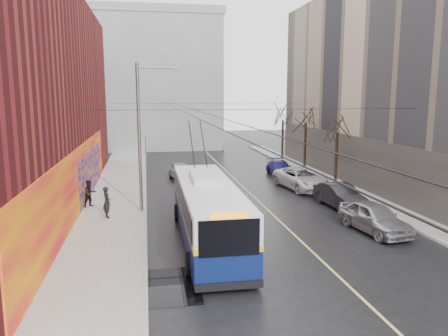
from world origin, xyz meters
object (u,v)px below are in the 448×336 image
object	(u,v)px
pedestrian_a	(107,202)
parked_car_a	(374,217)
streetlight_pole	(142,134)
following_car	(181,171)
tree_mid	(306,115)
trolleybus	(208,211)
parked_car_c	(302,179)
tree_far	(283,113)
parked_car_d	(280,168)
parked_car_b	(340,196)
pedestrian_b	(90,193)
tree_near	(338,123)

from	to	relation	value
pedestrian_a	parked_car_a	bearing A→B (deg)	-129.18
parked_car_a	streetlight_pole	bearing A→B (deg)	146.06
following_car	pedestrian_a	bearing A→B (deg)	-120.99
tree_mid	streetlight_pole	bearing A→B (deg)	-139.35
trolleybus	parked_car_c	distance (m)	13.99
tree_far	parked_car_d	distance (m)	10.90
parked_car_c	following_car	world-z (taller)	parked_car_c
parked_car_a	tree_far	bearing A→B (deg)	75.28
pedestrian_a	parked_car_b	bearing A→B (deg)	-109.04
parked_car_b	tree_mid	bearing A→B (deg)	73.56
tree_far	pedestrian_b	xyz separation A→B (m)	(-18.50, -18.40, -4.14)
parked_car_b	following_car	bearing A→B (deg)	124.64
parked_car_c	parked_car_d	world-z (taller)	parked_car_c
following_car	pedestrian_b	world-z (taller)	pedestrian_b
tree_mid	following_car	size ratio (longest dim) A/B	1.59
parked_car_a	pedestrian_a	bearing A→B (deg)	153.56
following_car	pedestrian_a	world-z (taller)	pedestrian_a
tree_near	parked_car_a	distance (m)	13.01
trolleybus	parked_car_c	bearing A→B (deg)	51.20
pedestrian_a	parked_car_c	bearing A→B (deg)	-87.14
streetlight_pole	pedestrian_b	distance (m)	5.35
parked_car_d	pedestrian_b	bearing A→B (deg)	-146.15
tree_far	parked_car_b	bearing A→B (deg)	-97.56
tree_mid	parked_car_d	distance (m)	6.09
tree_far	trolleybus	size ratio (longest dim) A/B	0.55
trolleybus	parked_car_b	size ratio (longest dim) A/B	2.61
tree_far	pedestrian_a	xyz separation A→B (m)	(-17.23, -21.12, -4.08)
streetlight_pole	trolleybus	xyz separation A→B (m)	(3.10, -5.90, -3.28)
parked_car_c	parked_car_d	size ratio (longest dim) A/B	1.27
following_car	parked_car_b	bearing A→B (deg)	-57.04
tree_mid	trolleybus	size ratio (longest dim) A/B	0.56
parked_car_d	pedestrian_a	xyz separation A→B (m)	(-14.03, -11.72, 0.40)
tree_mid	trolleybus	xyz separation A→B (m)	(-12.04, -18.90, -3.68)
tree_far	trolleybus	xyz separation A→B (m)	(-12.04, -25.90, -3.57)
tree_far	pedestrian_a	world-z (taller)	tree_far
tree_far	following_car	size ratio (longest dim) A/B	1.57
pedestrian_a	pedestrian_b	xyz separation A→B (m)	(-1.27, 2.72, -0.06)
parked_car_a	parked_car_b	xyz separation A→B (m)	(0.44, 5.11, -0.03)
parked_car_a	pedestrian_a	xyz separation A→B (m)	(-14.03, 4.77, 0.27)
parked_car_b	following_car	distance (m)	14.54
parked_car_d	following_car	size ratio (longest dim) A/B	1.09
streetlight_pole	parked_car_b	bearing A→B (deg)	-3.59
streetlight_pole	parked_car_c	size ratio (longest dim) A/B	1.55
tree_far	pedestrian_b	size ratio (longest dim) A/B	3.84
trolleybus	pedestrian_b	world-z (taller)	trolleybus
tree_near	following_car	size ratio (longest dim) A/B	1.53
tree_near	pedestrian_b	size ratio (longest dim) A/B	3.74
parked_car_c	pedestrian_b	size ratio (longest dim) A/B	3.39
parked_car_d	parked_car_b	bearing A→B (deg)	-84.37
tree_mid	parked_car_c	bearing A→B (deg)	-111.59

